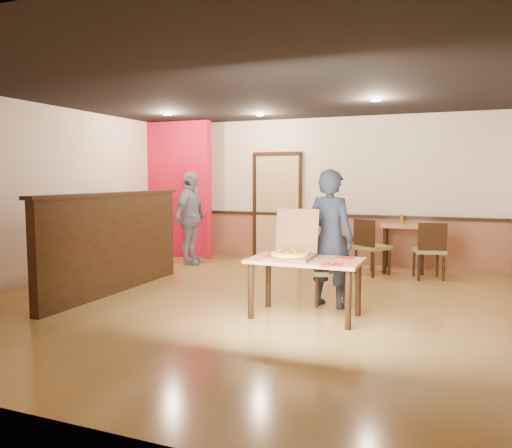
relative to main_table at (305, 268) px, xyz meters
The scene contains 24 objects.
floor 1.17m from the main_table, 154.99° to the left, with size 7.00×7.00×0.00m, color #A47C40.
ceiling 2.43m from the main_table, 154.99° to the left, with size 7.00×7.00×0.00m, color black.
wall_back 4.11m from the main_table, 103.12° to the left, with size 7.00×7.00×0.00m, color beige.
wall_left 4.51m from the main_table, behind, with size 7.00×7.00×0.00m, color beige.
wainscot_back 4.01m from the main_table, 103.22° to the left, with size 7.00×0.04×0.90m, color brown.
chair_rail_back 4.00m from the main_table, 103.28° to the left, with size 7.00×0.06×0.06m, color black.
back_door 4.27m from the main_table, 113.81° to the left, with size 0.90×0.06×2.10m, color tan.
booth_partition 2.93m from the main_table, behind, with size 0.20×3.10×1.44m.
red_accent_panel 5.19m from the main_table, 138.07° to the left, with size 1.60×0.20×2.78m, color red.
spot_a 4.48m from the main_table, 145.29° to the left, with size 0.14×0.14×0.02m, color #FFDDB2.
spot_b 4.04m from the main_table, 120.37° to the left, with size 0.14×0.14×0.02m, color #FFDDB2.
spot_c 2.95m from the main_table, 75.88° to the left, with size 0.14×0.14×0.02m, color #FFDDB2.
main_table is the anchor object (origin of this frame).
diner_chair 0.77m from the main_table, 79.80° to the left, with size 0.53×0.53×0.88m.
side_chair_left 2.88m from the main_table, 83.97° to the left, with size 0.66×0.66×0.96m.
side_chair_right 3.13m from the main_table, 66.19° to the left, with size 0.57×0.57×0.94m.
side_table 3.57m from the main_table, 77.15° to the left, with size 0.84×0.84×0.83m.
diner 0.69m from the main_table, 75.99° to the left, with size 0.64×0.42×1.76m, color black.
passerby 4.12m from the main_table, 138.34° to the left, with size 1.04×0.43×1.77m, color gray.
pizza_box 0.26m from the main_table, behind, with size 0.55×0.65×0.57m.
pizza 0.25m from the main_table, 164.57° to the right, with size 0.44×0.44×0.03m, color #FBCF5B.
napkin_near 0.48m from the main_table, 36.50° to the right, with size 0.26×0.26×0.01m.
napkin_far 0.49m from the main_table, 27.57° to the left, with size 0.24×0.24×0.01m.
condiment 3.63m from the main_table, 78.11° to the left, with size 0.07×0.07×0.17m, color brown.
Camera 1 is at (2.53, -6.03, 1.66)m, focal length 35.00 mm.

